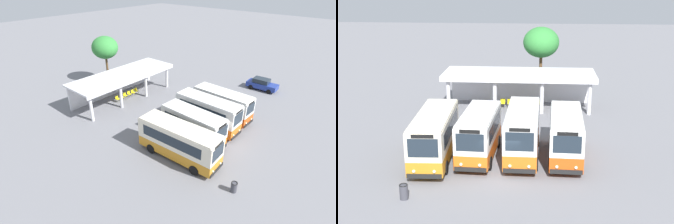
% 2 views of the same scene
% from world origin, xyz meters
% --- Properties ---
extents(ground_plane, '(180.00, 180.00, 0.00)m').
position_xyz_m(ground_plane, '(0.00, 0.00, 0.00)').
color(ground_plane, slate).
extents(city_bus_nearest_orange, '(2.62, 7.87, 3.30)m').
position_xyz_m(city_bus_nearest_orange, '(-4.66, 1.83, 1.82)').
color(city_bus_nearest_orange, black).
rests_on(city_bus_nearest_orange, ground).
extents(city_bus_second_in_row, '(2.50, 6.74, 3.25)m').
position_xyz_m(city_bus_second_in_row, '(-1.71, 2.46, 1.79)').
color(city_bus_second_in_row, black).
rests_on(city_bus_second_in_row, ground).
extents(city_bus_middle_cream, '(2.33, 7.16, 3.44)m').
position_xyz_m(city_bus_middle_cream, '(1.25, 2.69, 1.89)').
color(city_bus_middle_cream, black).
rests_on(city_bus_middle_cream, ground).
extents(city_bus_fourth_amber, '(2.40, 6.92, 3.24)m').
position_xyz_m(city_bus_fourth_amber, '(4.20, 2.63, 1.79)').
color(city_bus_fourth_amber, black).
rests_on(city_bus_fourth_amber, ground).
extents(terminal_canopy, '(14.08, 4.91, 3.40)m').
position_xyz_m(terminal_canopy, '(0.44, 15.70, 2.58)').
color(terminal_canopy, silver).
rests_on(terminal_canopy, ground).
extents(waiting_chair_end_by_column, '(0.45, 0.45, 0.86)m').
position_xyz_m(waiting_chair_end_by_column, '(-1.09, 14.83, 0.52)').
color(waiting_chair_end_by_column, slate).
rests_on(waiting_chair_end_by_column, ground).
extents(waiting_chair_second_from_end, '(0.45, 0.45, 0.86)m').
position_xyz_m(waiting_chair_second_from_end, '(-0.42, 14.80, 0.52)').
color(waiting_chair_second_from_end, slate).
rests_on(waiting_chair_second_from_end, ground).
extents(waiting_chair_middle_seat, '(0.45, 0.45, 0.86)m').
position_xyz_m(waiting_chair_middle_seat, '(0.24, 14.86, 0.52)').
color(waiting_chair_middle_seat, slate).
rests_on(waiting_chair_middle_seat, ground).
extents(waiting_chair_fourth_seat, '(0.45, 0.45, 0.86)m').
position_xyz_m(waiting_chair_fourth_seat, '(0.91, 14.81, 0.52)').
color(waiting_chair_fourth_seat, slate).
rests_on(waiting_chair_fourth_seat, ground).
extents(waiting_chair_fifth_seat, '(0.45, 0.45, 0.86)m').
position_xyz_m(waiting_chair_fifth_seat, '(1.57, 14.80, 0.52)').
color(waiting_chair_fifth_seat, slate).
rests_on(waiting_chair_fifth_seat, ground).
extents(waiting_chair_far_end_seat, '(0.45, 0.45, 0.86)m').
position_xyz_m(waiting_chair_far_end_seat, '(2.24, 14.85, 0.52)').
color(waiting_chair_far_end_seat, slate).
rests_on(waiting_chair_far_end_seat, ground).
extents(roadside_tree_behind_canopy, '(3.75, 3.75, 6.93)m').
position_xyz_m(roadside_tree_behind_canopy, '(2.43, 21.16, 5.30)').
color(roadside_tree_behind_canopy, brown).
rests_on(roadside_tree_behind_canopy, ground).
extents(litter_bin_apron, '(0.49, 0.49, 0.90)m').
position_xyz_m(litter_bin_apron, '(-5.18, -3.99, 0.46)').
color(litter_bin_apron, '#3F3F47').
rests_on(litter_bin_apron, ground).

